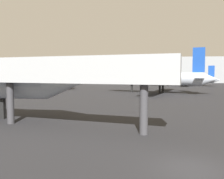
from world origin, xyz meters
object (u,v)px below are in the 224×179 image
at_px(airplane_distant, 158,79).
at_px(jet_bridge, 50,71).
at_px(airplane_far_left, 31,80).
at_px(airplane_far_right, 184,80).

height_order(airplane_distant, jet_bridge, airplane_distant).
bearing_deg(airplane_distant, jet_bridge, 90.08).
height_order(airplane_far_left, airplane_far_right, airplane_far_left).
relative_size(airplane_far_left, jet_bridge, 1.38).
bearing_deg(airplane_far_left, airplane_distant, 164.58).
height_order(airplane_distant, airplane_far_right, airplane_distant).
xyz_separation_m(airplane_far_left, airplane_far_right, (49.53, 25.34, -0.64)).
bearing_deg(airplane_far_right, jet_bridge, 77.05).
xyz_separation_m(airplane_far_left, jet_bridge, (24.72, -49.19, 2.20)).
bearing_deg(airplane_far_right, airplane_far_left, 32.56).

